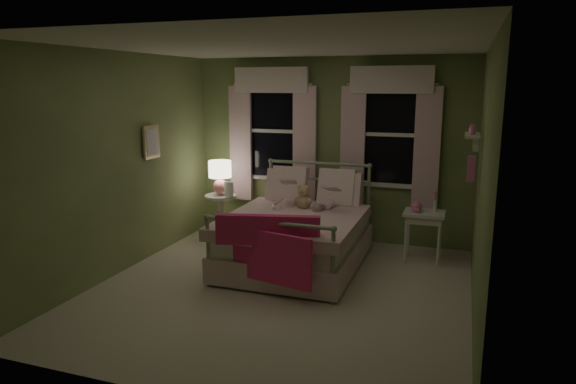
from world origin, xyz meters
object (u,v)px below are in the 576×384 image
at_px(child_right, 328,190).
at_px(bed, 297,235).
at_px(child_left, 287,180).
at_px(table_lamp, 220,174).
at_px(nightstand_right, 424,219).
at_px(teddy_bear, 304,199).
at_px(nightstand_left, 221,210).

bearing_deg(child_right, bed, 75.46).
bearing_deg(child_left, table_lamp, -11.17).
height_order(bed, nightstand_right, bed).
distance_m(child_right, teddy_bear, 0.34).
height_order(bed, child_left, child_left).
distance_m(bed, table_lamp, 1.67).
bearing_deg(child_left, bed, 126.79).
relative_size(nightstand_left, table_lamp, 1.33).
distance_m(child_right, nightstand_left, 1.77).
relative_size(bed, teddy_bear, 6.39).
height_order(bed, nightstand_left, bed).
relative_size(child_right, teddy_bear, 2.00).
xyz_separation_m(table_lamp, nightstand_right, (2.87, -0.07, -0.40)).
bearing_deg(bed, teddy_bear, 90.00).
height_order(child_right, nightstand_left, child_right).
bearing_deg(child_right, child_left, 19.06).
bearing_deg(nightstand_right, teddy_bear, -165.55).
bearing_deg(nightstand_left, table_lamp, 135.00).
bearing_deg(nightstand_left, bed, -26.83).
height_order(bed, child_right, child_right).
relative_size(child_right, table_lamp, 1.30).
relative_size(child_right, nightstand_left, 0.98).
height_order(teddy_bear, nightstand_right, teddy_bear).
distance_m(bed, child_right, 0.71).
xyz_separation_m(bed, nightstand_left, (-1.40, 0.71, 0.03)).
bearing_deg(child_right, nightstand_right, -150.43).
distance_m(child_left, nightstand_right, 1.82).
bearing_deg(nightstand_right, child_right, -169.49).
height_order(child_left, teddy_bear, child_left).
relative_size(teddy_bear, nightstand_right, 0.50).
bearing_deg(teddy_bear, nightstand_right, 14.45).
xyz_separation_m(teddy_bear, nightstand_right, (1.47, 0.38, -0.24)).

